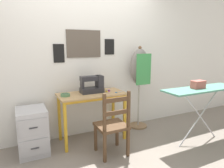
{
  "coord_description": "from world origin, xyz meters",
  "views": [
    {
      "loc": [
        -1.01,
        -2.55,
        1.47
      ],
      "look_at": [
        0.33,
        0.22,
        0.87
      ],
      "focal_mm": 32.0,
      "sensor_mm": 36.0,
      "label": 1
    }
  ],
  "objects_px": {
    "sewing_machine": "(93,85)",
    "thread_spool_mid_table": "(109,91)",
    "scissors": "(118,92)",
    "filing_cabinet": "(33,131)",
    "wooden_chair": "(112,126)",
    "storage_box": "(198,84)",
    "fabric_bowl": "(65,95)",
    "ironing_board": "(202,91)",
    "thread_spool_near_machine": "(107,91)",
    "dress_form": "(140,71)"
  },
  "relations": [
    {
      "from": "wooden_chair",
      "to": "dress_form",
      "type": "bearing_deg",
      "value": 37.54
    },
    {
      "from": "storage_box",
      "to": "wooden_chair",
      "type": "bearing_deg",
      "value": 170.23
    },
    {
      "from": "fabric_bowl",
      "to": "storage_box",
      "type": "bearing_deg",
      "value": -22.8
    },
    {
      "from": "thread_spool_near_machine",
      "to": "filing_cabinet",
      "type": "relative_size",
      "value": 0.07
    },
    {
      "from": "sewing_machine",
      "to": "scissors",
      "type": "relative_size",
      "value": 2.59
    },
    {
      "from": "thread_spool_near_machine",
      "to": "filing_cabinet",
      "type": "xyz_separation_m",
      "value": [
        -1.11,
        0.02,
        -0.45
      ]
    },
    {
      "from": "ironing_board",
      "to": "dress_form",
      "type": "bearing_deg",
      "value": 120.02
    },
    {
      "from": "filing_cabinet",
      "to": "storage_box",
      "type": "height_order",
      "value": "storage_box"
    },
    {
      "from": "dress_form",
      "to": "storage_box",
      "type": "distance_m",
      "value": 0.99
    },
    {
      "from": "thread_spool_mid_table",
      "to": "wooden_chair",
      "type": "height_order",
      "value": "wooden_chair"
    },
    {
      "from": "scissors",
      "to": "storage_box",
      "type": "distance_m",
      "value": 1.2
    },
    {
      "from": "filing_cabinet",
      "to": "ironing_board",
      "type": "bearing_deg",
      "value": -18.44
    },
    {
      "from": "filing_cabinet",
      "to": "storage_box",
      "type": "relative_size",
      "value": 3.01
    },
    {
      "from": "scissors",
      "to": "wooden_chair",
      "type": "distance_m",
      "value": 0.62
    },
    {
      "from": "filing_cabinet",
      "to": "ironing_board",
      "type": "xyz_separation_m",
      "value": [
        2.32,
        -0.77,
        0.49
      ]
    },
    {
      "from": "dress_form",
      "to": "storage_box",
      "type": "height_order",
      "value": "dress_form"
    },
    {
      "from": "thread_spool_mid_table",
      "to": "storage_box",
      "type": "xyz_separation_m",
      "value": [
        1.1,
        -0.74,
        0.14
      ]
    },
    {
      "from": "scissors",
      "to": "dress_form",
      "type": "xyz_separation_m",
      "value": [
        0.55,
        0.23,
        0.28
      ]
    },
    {
      "from": "fabric_bowl",
      "to": "thread_spool_mid_table",
      "type": "bearing_deg",
      "value": -1.28
    },
    {
      "from": "wooden_chair",
      "to": "storage_box",
      "type": "height_order",
      "value": "storage_box"
    },
    {
      "from": "sewing_machine",
      "to": "thread_spool_mid_table",
      "type": "distance_m",
      "value": 0.27
    },
    {
      "from": "sewing_machine",
      "to": "thread_spool_mid_table",
      "type": "relative_size",
      "value": 8.55
    },
    {
      "from": "sewing_machine",
      "to": "storage_box",
      "type": "xyz_separation_m",
      "value": [
        1.35,
        -0.79,
        0.03
      ]
    },
    {
      "from": "scissors",
      "to": "filing_cabinet",
      "type": "xyz_separation_m",
      "value": [
        -1.26,
        0.1,
        -0.44
      ]
    },
    {
      "from": "dress_form",
      "to": "ironing_board",
      "type": "relative_size",
      "value": 1.14
    },
    {
      "from": "scissors",
      "to": "ironing_board",
      "type": "xyz_separation_m",
      "value": [
        1.06,
        -0.67,
        0.05
      ]
    },
    {
      "from": "fabric_bowl",
      "to": "ironing_board",
      "type": "height_order",
      "value": "ironing_board"
    },
    {
      "from": "fabric_bowl",
      "to": "dress_form",
      "type": "bearing_deg",
      "value": 5.09
    },
    {
      "from": "wooden_chair",
      "to": "storage_box",
      "type": "xyz_separation_m",
      "value": [
        1.29,
        -0.22,
        0.49
      ]
    },
    {
      "from": "fabric_bowl",
      "to": "thread_spool_near_machine",
      "type": "height_order",
      "value": "fabric_bowl"
    },
    {
      "from": "sewing_machine",
      "to": "wooden_chair",
      "type": "relative_size",
      "value": 0.4
    },
    {
      "from": "scissors",
      "to": "thread_spool_near_machine",
      "type": "relative_size",
      "value": 3.26
    },
    {
      "from": "sewing_machine",
      "to": "dress_form",
      "type": "height_order",
      "value": "dress_form"
    },
    {
      "from": "sewing_machine",
      "to": "thread_spool_near_machine",
      "type": "xyz_separation_m",
      "value": [
        0.2,
        -0.07,
        -0.11
      ]
    },
    {
      "from": "scissors",
      "to": "filing_cabinet",
      "type": "bearing_deg",
      "value": 175.27
    },
    {
      "from": "fabric_bowl",
      "to": "wooden_chair",
      "type": "xyz_separation_m",
      "value": [
        0.49,
        -0.53,
        -0.36
      ]
    },
    {
      "from": "wooden_chair",
      "to": "ironing_board",
      "type": "bearing_deg",
      "value": -10.38
    },
    {
      "from": "filing_cabinet",
      "to": "storage_box",
      "type": "distance_m",
      "value": 2.45
    },
    {
      "from": "thread_spool_mid_table",
      "to": "ironing_board",
      "type": "xyz_separation_m",
      "value": [
        1.17,
        -0.76,
        0.04
      ]
    },
    {
      "from": "scissors",
      "to": "filing_cabinet",
      "type": "distance_m",
      "value": 1.34
    },
    {
      "from": "thread_spool_near_machine",
      "to": "dress_form",
      "type": "relative_size",
      "value": 0.03
    },
    {
      "from": "thread_spool_near_machine",
      "to": "storage_box",
      "type": "xyz_separation_m",
      "value": [
        1.15,
        -0.73,
        0.14
      ]
    },
    {
      "from": "storage_box",
      "to": "thread_spool_mid_table",
      "type": "bearing_deg",
      "value": 146.28
    },
    {
      "from": "fabric_bowl",
      "to": "filing_cabinet",
      "type": "relative_size",
      "value": 0.21
    },
    {
      "from": "thread_spool_near_machine",
      "to": "dress_form",
      "type": "distance_m",
      "value": 0.76
    },
    {
      "from": "sewing_machine",
      "to": "ironing_board",
      "type": "distance_m",
      "value": 1.64
    },
    {
      "from": "scissors",
      "to": "thread_spool_mid_table",
      "type": "relative_size",
      "value": 3.3
    },
    {
      "from": "thread_spool_mid_table",
      "to": "filing_cabinet",
      "type": "distance_m",
      "value": 1.24
    },
    {
      "from": "sewing_machine",
      "to": "ironing_board",
      "type": "bearing_deg",
      "value": -30.09
    },
    {
      "from": "sewing_machine",
      "to": "scissors",
      "type": "xyz_separation_m",
      "value": [
        0.35,
        -0.15,
        -0.12
      ]
    }
  ]
}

